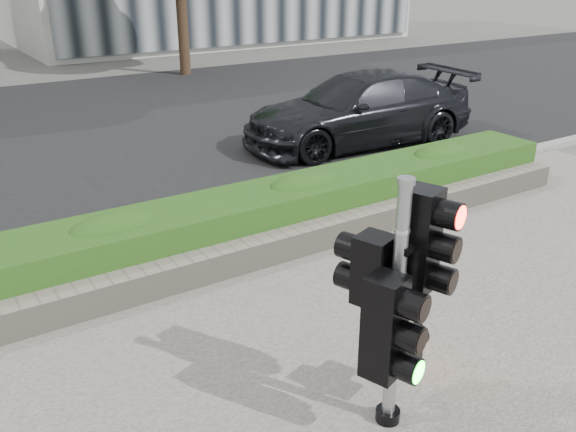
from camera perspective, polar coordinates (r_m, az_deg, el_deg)
The scene contains 7 objects.
ground at distance 6.20m, azimuth 3.26°, elevation -12.32°, with size 120.00×120.00×0.00m, color #51514C.
road at distance 14.82m, azimuth -20.33°, elevation 7.41°, with size 60.00×13.00×0.02m, color black.
curb at distance 8.58m, azimuth -9.21°, elevation -1.68°, with size 60.00×0.25×0.12m, color gray.
stone_wall at distance 7.49m, azimuth -5.31°, elevation -4.02°, with size 12.00×0.32×0.34m, color gray.
hedge at distance 7.95m, azimuth -7.56°, elevation -1.15°, with size 12.00×1.00×0.68m, color #438428.
traffic_signal at distance 4.77m, azimuth 10.00°, elevation -7.17°, with size 0.78×0.67×2.13m.
car_dark at distance 12.88m, azimuth 6.64°, elevation 9.90°, with size 2.03×4.99×1.45m, color black.
Camera 1 is at (-3.06, -4.07, 3.55)m, focal length 38.00 mm.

